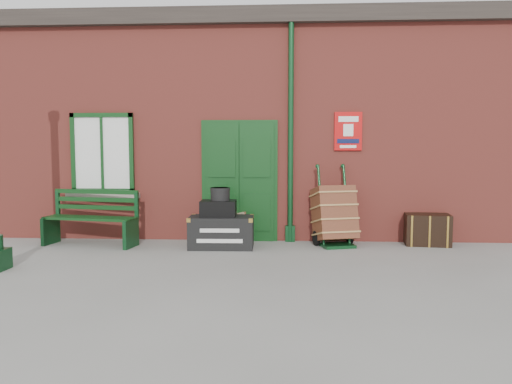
# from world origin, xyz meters

# --- Properties ---
(ground) EXTENTS (80.00, 80.00, 0.00)m
(ground) POSITION_xyz_m (0.00, 0.00, 0.00)
(ground) COLOR gray
(ground) RESTS_ON ground
(station_building) EXTENTS (10.30, 4.30, 4.36)m
(station_building) POSITION_xyz_m (-0.00, 3.49, 2.16)
(station_building) COLOR #A94136
(station_building) RESTS_ON ground
(bench) EXTENTS (1.72, 0.78, 1.03)m
(bench) POSITION_xyz_m (-2.92, 0.91, 0.52)
(bench) COLOR #0E3613
(bench) RESTS_ON ground
(houdini_trunk) EXTENTS (1.13, 0.64, 0.56)m
(houdini_trunk) POSITION_xyz_m (-0.56, 0.77, 0.28)
(houdini_trunk) COLOR black
(houdini_trunk) RESTS_ON ground
(strongbox) EXTENTS (0.62, 0.46, 0.28)m
(strongbox) POSITION_xyz_m (-0.61, 0.77, 0.69)
(strongbox) COLOR black
(strongbox) RESTS_ON houdini_trunk
(hatbox) EXTENTS (0.34, 0.34, 0.22)m
(hatbox) POSITION_xyz_m (-0.58, 0.80, 0.94)
(hatbox) COLOR black
(hatbox) RESTS_ON strongbox
(suitcase_back) EXTENTS (0.33, 0.47, 0.65)m
(suitcase_back) POSITION_xyz_m (-0.38, 1.25, 0.32)
(suitcase_back) COLOR tan
(suitcase_back) RESTS_ON ground
(suitcase_front) EXTENTS (0.33, 0.43, 0.56)m
(suitcase_front) POSITION_xyz_m (-0.20, 1.25, 0.28)
(suitcase_front) COLOR tan
(suitcase_front) RESTS_ON ground
(porter_trolley) EXTENTS (0.86, 0.90, 1.42)m
(porter_trolley) POSITION_xyz_m (1.43, 1.11, 0.55)
(porter_trolley) COLOR #0E3819
(porter_trolley) RESTS_ON ground
(dark_trunk) EXTENTS (0.83, 0.59, 0.56)m
(dark_trunk) POSITION_xyz_m (3.12, 1.25, 0.28)
(dark_trunk) COLOR black
(dark_trunk) RESTS_ON ground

